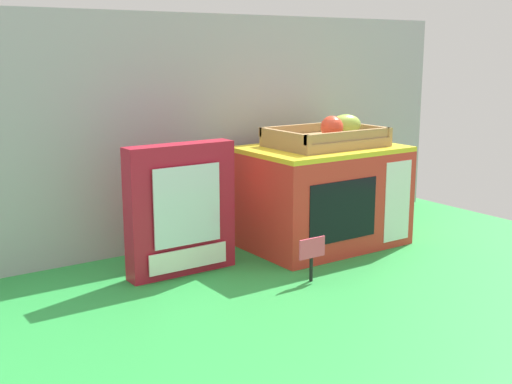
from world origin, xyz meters
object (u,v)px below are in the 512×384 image
(price_sign, at_px, (312,253))
(loose_toy_apple, at_px, (385,215))
(food_groups_crate, at_px, (328,137))
(toy_microwave, at_px, (320,195))
(cookie_set_box, at_px, (182,210))

(price_sign, bearing_deg, loose_toy_apple, 27.59)
(food_groups_crate, bearing_deg, price_sign, -136.23)
(toy_microwave, distance_m, price_sign, 0.31)
(toy_microwave, distance_m, loose_toy_apple, 0.30)
(food_groups_crate, bearing_deg, cookie_set_box, -179.22)
(toy_microwave, relative_size, price_sign, 4.03)
(loose_toy_apple, bearing_deg, price_sign, -152.41)
(food_groups_crate, bearing_deg, toy_microwave, 173.18)
(toy_microwave, height_order, cookie_set_box, cookie_set_box)
(toy_microwave, xyz_separation_m, loose_toy_apple, (0.28, 0.03, -0.10))
(food_groups_crate, height_order, loose_toy_apple, food_groups_crate)
(food_groups_crate, relative_size, cookie_set_box, 0.93)
(toy_microwave, relative_size, cookie_set_box, 1.34)
(cookie_set_box, bearing_deg, toy_microwave, 1.14)
(toy_microwave, distance_m, food_groups_crate, 0.16)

